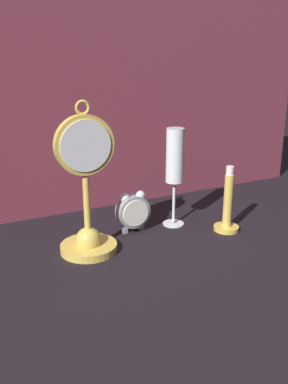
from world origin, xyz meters
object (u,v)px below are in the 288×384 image
at_px(pocket_watch_on_stand, 87,202).
at_px(champagne_flute, 175,162).
at_px(alarm_clock_twin_bell, 133,210).
at_px(brass_candlestick, 227,209).

relative_size(pocket_watch_on_stand, champagne_flute, 1.34).
height_order(alarm_clock_twin_bell, champagne_flute, champagne_flute).
height_order(alarm_clock_twin_bell, brass_candlestick, brass_candlestick).
xyz_separation_m(pocket_watch_on_stand, champagne_flute, (0.23, 0.04, 0.05)).
relative_size(pocket_watch_on_stand, alarm_clock_twin_bell, 3.25).
distance_m(pocket_watch_on_stand, alarm_clock_twin_bell, 0.15).
bearing_deg(champagne_flute, alarm_clock_twin_bell, 176.74).
bearing_deg(pocket_watch_on_stand, alarm_clock_twin_bell, 21.67).
bearing_deg(pocket_watch_on_stand, champagne_flute, 10.83).
relative_size(champagne_flute, brass_candlestick, 1.51).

